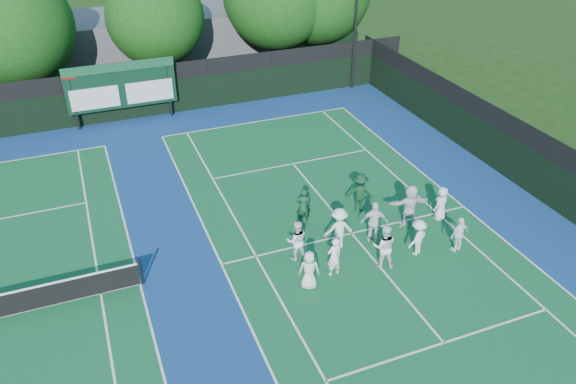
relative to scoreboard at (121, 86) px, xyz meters
name	(u,v)px	position (x,y,z in m)	size (l,w,h in m)	color
ground	(363,247)	(7.01, -15.59, -2.19)	(120.00, 120.00, 0.00)	#17330E
court_apron	(208,268)	(1.01, -14.59, -2.19)	(34.00, 32.00, 0.01)	navy
near_court	(352,233)	(7.01, -14.59, -2.18)	(11.05, 23.85, 0.01)	#11542B
back_fence	(140,95)	(1.01, 0.41, -0.83)	(34.00, 0.08, 3.00)	black
divider_fence_right	(534,166)	(16.01, -14.59, -0.83)	(0.08, 32.00, 3.00)	black
scoreboard	(121,86)	(0.00, 0.00, 0.00)	(6.00, 0.21, 3.55)	black
clubhouse	(179,39)	(5.01, 8.41, -0.19)	(18.00, 6.00, 4.00)	#545559
tree_b	(16,30)	(-4.83, 3.99, 2.57)	(6.67, 6.67, 8.27)	black
tree_c	(158,19)	(3.05, 3.99, 2.44)	(5.89, 5.89, 7.73)	black
tennis_ball_0	(303,238)	(5.04, -14.19, -2.16)	(0.07, 0.07, 0.07)	#C7ED1B
tennis_ball_1	(350,234)	(6.91, -14.64, -2.16)	(0.07, 0.07, 0.07)	#C7ED1B
tennis_ball_2	(400,227)	(9.09, -14.93, -2.16)	(0.07, 0.07, 0.07)	#C7ED1B
tennis_ball_3	(221,261)	(1.57, -14.44, -2.16)	(0.07, 0.07, 0.07)	#C7ED1B
tennis_ball_5	(451,229)	(10.97, -15.84, -2.16)	(0.07, 0.07, 0.07)	#C7ED1B
player_front_0	(309,270)	(4.09, -16.95, -1.42)	(0.75, 0.49, 1.53)	silver
player_front_1	(334,257)	(5.22, -16.63, -1.39)	(0.59, 0.38, 1.61)	white
player_front_2	(384,246)	(7.13, -16.85, -1.29)	(0.87, 0.68, 1.80)	white
player_front_3	(418,237)	(8.71, -16.67, -1.43)	(0.99, 0.57, 1.53)	silver
player_front_4	(459,234)	(10.31, -17.07, -1.43)	(0.89, 0.37, 1.51)	white
player_back_0	(297,240)	(4.31, -15.25, -1.36)	(0.81, 0.63, 1.67)	white
player_back_1	(339,228)	(6.11, -15.16, -1.32)	(1.12, 0.65, 1.74)	white
player_back_2	(374,222)	(7.57, -15.32, -1.30)	(1.05, 0.44, 1.79)	white
player_back_3	(410,205)	(9.51, -14.81, -1.26)	(1.72, 0.55, 1.85)	silver
player_back_4	(441,204)	(10.95, -14.97, -1.43)	(0.74, 0.48, 1.52)	silver
coach_left	(303,206)	(5.48, -13.14, -1.37)	(0.60, 0.39, 1.64)	#103B21
coach_right	(360,193)	(8.10, -13.12, -1.31)	(1.14, 0.66, 1.77)	#0D3318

